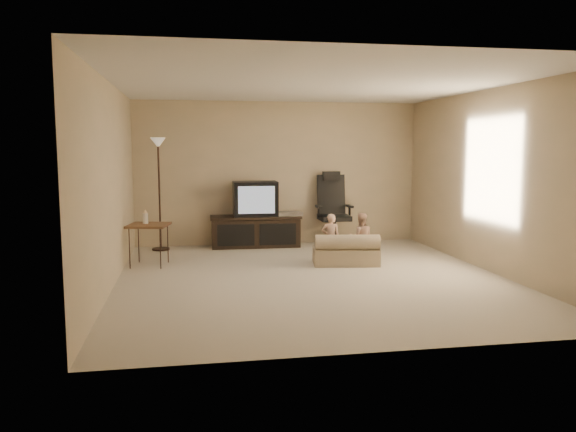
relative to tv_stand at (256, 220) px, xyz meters
name	(u,v)px	position (x,y,z in m)	size (l,w,h in m)	color
floor	(312,278)	(0.44, -2.49, -0.47)	(5.50, 5.50, 0.00)	#B3A68E
room_shell	(312,162)	(0.44, -2.49, 1.05)	(5.50, 5.50, 5.50)	silver
tv_stand	(256,220)	(0.00, 0.00, 0.00)	(1.59, 0.62, 1.13)	black
office_chair	(333,219)	(1.36, -0.06, -0.01)	(0.62, 0.64, 1.28)	black
side_table	(148,225)	(-1.71, -1.32, 0.12)	(0.65, 0.65, 0.82)	brown
floor_lamp	(159,168)	(-1.61, -0.08, 0.89)	(0.29, 0.29, 1.86)	black
child_sofa	(346,252)	(1.11, -1.77, -0.28)	(1.01, 0.67, 0.46)	gray
toddler_left	(331,238)	(0.92, -1.62, -0.10)	(0.27, 0.20, 0.74)	tan
toddler_right	(361,238)	(1.37, -1.65, -0.10)	(0.36, 0.20, 0.74)	tan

